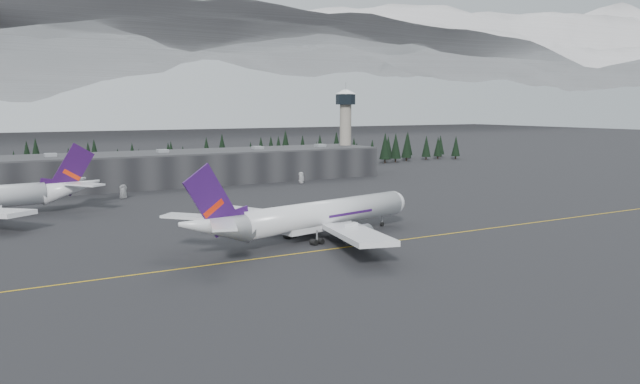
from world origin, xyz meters
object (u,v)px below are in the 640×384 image
jet_main (308,217)px  gse_vehicle_b (302,181)px  gse_vehicle_a (123,197)px  terminal (188,167)px  control_tower (346,121)px

jet_main → gse_vehicle_b: size_ratio=14.19×
gse_vehicle_a → gse_vehicle_b: 70.80m
jet_main → gse_vehicle_a: (-21.98, 86.84, -4.76)m
terminal → jet_main: jet_main is taller
jet_main → gse_vehicle_a: size_ratio=13.74×
terminal → gse_vehicle_a: (-31.90, -30.02, -5.65)m
terminal → jet_main: 117.28m
gse_vehicle_a → gse_vehicle_b: size_ratio=1.03×
terminal → gse_vehicle_a: 44.17m
terminal → control_tower: bearing=2.3°
control_tower → terminal: bearing=-177.7°
control_tower → jet_main: size_ratio=0.59×
gse_vehicle_a → terminal: bearing=38.6°
terminal → control_tower: (75.00, 3.00, 17.11)m
gse_vehicle_a → jet_main: bearing=-80.5°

